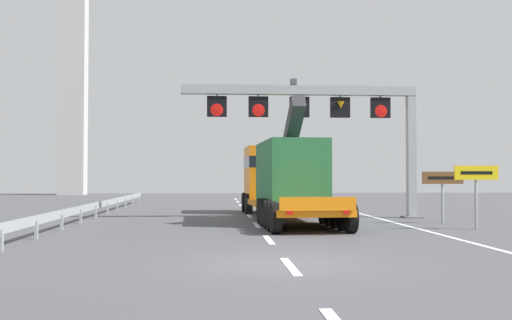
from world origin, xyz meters
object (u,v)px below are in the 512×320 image
heavy_haul_truck_orange (281,177)px  exit_sign_yellow (476,180)px  bridge_pylon_distant (74,3)px  overhead_lane_gantry (327,111)px  tourist_info_sign_brown (443,183)px

heavy_haul_truck_orange → exit_sign_yellow: (6.76, -6.27, -0.11)m
exit_sign_yellow → bridge_pylon_distant: bridge_pylon_distant is taller
overhead_lane_gantry → exit_sign_yellow: bearing=-53.8°
bridge_pylon_distant → heavy_haul_truck_orange: bearing=-62.8°
overhead_lane_gantry → exit_sign_yellow: overhead_lane_gantry is taller
tourist_info_sign_brown → overhead_lane_gantry: bearing=142.2°
heavy_haul_truck_orange → bridge_pylon_distant: bridge_pylon_distant is taller
heavy_haul_truck_orange → tourist_info_sign_brown: 7.43m
bridge_pylon_distant → overhead_lane_gantry: bearing=-60.2°
exit_sign_yellow → bridge_pylon_distant: size_ratio=0.06×
heavy_haul_truck_orange → exit_sign_yellow: heavy_haul_truck_orange is taller
tourist_info_sign_brown → bridge_pylon_distant: (-25.38, 40.03, 19.34)m
heavy_haul_truck_orange → tourist_info_sign_brown: size_ratio=6.37×
overhead_lane_gantry → bridge_pylon_distant: 45.11m
exit_sign_yellow → tourist_info_sign_brown: 2.85m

